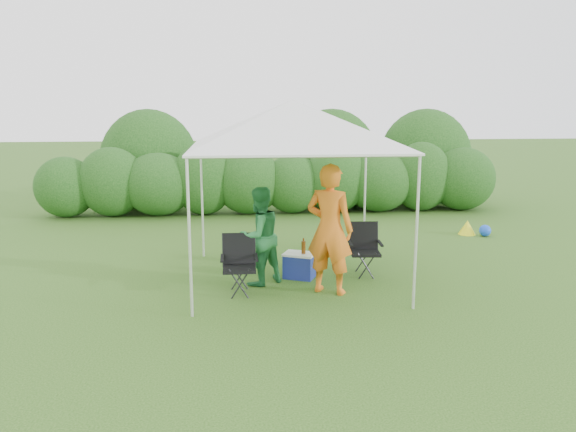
{
  "coord_description": "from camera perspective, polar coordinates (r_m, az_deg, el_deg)",
  "views": [
    {
      "loc": [
        -0.91,
        -8.1,
        2.77
      ],
      "look_at": [
        -0.09,
        0.4,
        1.05
      ],
      "focal_mm": 35.0,
      "sensor_mm": 36.0,
      "label": 1
    }
  ],
  "objects": [
    {
      "name": "man",
      "position": [
        8.22,
        4.25,
        -1.34
      ],
      "size": [
        0.84,
        0.74,
        1.93
      ],
      "primitive_type": "imported",
      "rotation": [
        0.0,
        0.0,
        2.64
      ],
      "color": "orange",
      "rests_on": "ground"
    },
    {
      "name": "ground",
      "position": [
        8.61,
        0.87,
        -7.38
      ],
      "size": [
        70.0,
        70.0,
        0.0
      ],
      "primitive_type": "plane",
      "color": "#3B651F"
    },
    {
      "name": "canopy",
      "position": [
        8.66,
        0.55,
        9.35
      ],
      "size": [
        3.1,
        3.1,
        2.83
      ],
      "color": "silver",
      "rests_on": "ground"
    },
    {
      "name": "woman",
      "position": [
        8.65,
        -2.94,
        -2.04
      ],
      "size": [
        0.94,
        0.89,
        1.53
      ],
      "primitive_type": "imported",
      "rotation": [
        0.0,
        0.0,
        3.73
      ],
      "color": "#277A3E",
      "rests_on": "ground"
    },
    {
      "name": "chair_left",
      "position": [
        8.35,
        -4.99,
        -4.47
      ],
      "size": [
        0.54,
        0.49,
        0.87
      ],
      "rotation": [
        0.0,
        0.0,
        -0.0
      ],
      "color": "black",
      "rests_on": "ground"
    },
    {
      "name": "hedge",
      "position": [
        14.27,
        -1.23,
        3.55
      ],
      "size": [
        11.71,
        1.53,
        1.8
      ],
      "color": "#24541A",
      "rests_on": "ground"
    },
    {
      "name": "bottle",
      "position": [
        8.95,
        1.58,
        -3.05
      ],
      "size": [
        0.07,
        0.07,
        0.25
      ],
      "primitive_type": "cylinder",
      "color": "#592D0C",
      "rests_on": "cooler"
    },
    {
      "name": "cooler",
      "position": [
        9.07,
        1.16,
        -5.03
      ],
      "size": [
        0.59,
        0.52,
        0.41
      ],
      "rotation": [
        0.0,
        0.0,
        -0.42
      ],
      "color": "navy",
      "rests_on": "ground"
    },
    {
      "name": "lawn_toy",
      "position": [
        12.63,
        18.17,
        -1.19
      ],
      "size": [
        0.62,
        0.51,
        0.31
      ],
      "color": "yellow",
      "rests_on": "ground"
    },
    {
      "name": "chair_right",
      "position": [
        9.3,
        7.77,
        -2.96
      ],
      "size": [
        0.56,
        0.51,
        0.85
      ],
      "rotation": [
        0.0,
        0.0,
        -0.08
      ],
      "color": "black",
      "rests_on": "ground"
    }
  ]
}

